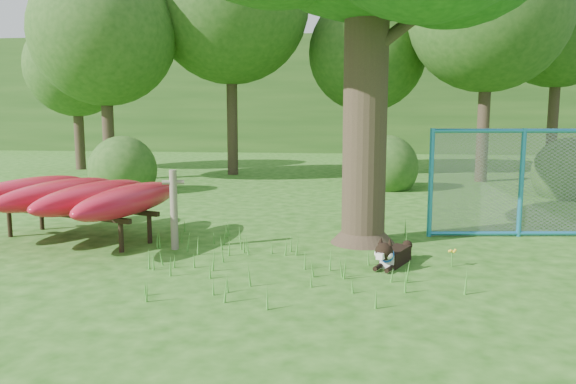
# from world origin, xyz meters

# --- Properties ---
(ground) EXTENTS (80.00, 80.00, 0.00)m
(ground) POSITION_xyz_m (0.00, 0.00, 0.00)
(ground) COLOR #1E5410
(ground) RESTS_ON ground
(wooden_post) EXTENTS (0.34, 0.16, 1.26)m
(wooden_post) POSITION_xyz_m (-1.64, 1.59, 0.67)
(wooden_post) COLOR #6F6653
(wooden_post) RESTS_ON ground
(kayak_rack) EXTENTS (3.41, 3.68, 0.99)m
(kayak_rack) POSITION_xyz_m (-3.47, 2.02, 0.76)
(kayak_rack) COLOR black
(kayak_rack) RESTS_ON ground
(husky_dog) EXTENTS (0.60, 0.96, 0.47)m
(husky_dog) POSITION_xyz_m (1.69, 1.00, 0.16)
(husky_dog) COLOR black
(husky_dog) RESTS_ON ground
(fence_section) EXTENTS (3.18, 0.48, 3.11)m
(fence_section) POSITION_xyz_m (3.99, 3.20, 0.94)
(fence_section) COLOR teal
(fence_section) RESTS_ON ground
(wildflower_clump) EXTENTS (0.12, 0.11, 0.25)m
(wildflower_clump) POSITION_xyz_m (2.52, 1.10, 0.20)
(wildflower_clump) COLOR #479230
(wildflower_clump) RESTS_ON ground
(bg_tree_a) EXTENTS (4.40, 4.40, 6.70)m
(bg_tree_a) POSITION_xyz_m (-6.50, 10.00, 4.48)
(bg_tree_a) COLOR #32271B
(bg_tree_a) RESTS_ON ground
(bg_tree_b) EXTENTS (5.20, 5.20, 8.22)m
(bg_tree_b) POSITION_xyz_m (-3.00, 12.00, 5.61)
(bg_tree_b) COLOR #32271B
(bg_tree_b) RESTS_ON ground
(bg_tree_c) EXTENTS (4.00, 4.00, 6.12)m
(bg_tree_c) POSITION_xyz_m (1.50, 13.00, 4.11)
(bg_tree_c) COLOR #32271B
(bg_tree_c) RESTS_ON ground
(bg_tree_d) EXTENTS (4.80, 4.80, 7.50)m
(bg_tree_d) POSITION_xyz_m (5.00, 11.00, 5.08)
(bg_tree_d) COLOR #32271B
(bg_tree_d) RESTS_ON ground
(bg_tree_e) EXTENTS (4.60, 4.60, 7.55)m
(bg_tree_e) POSITION_xyz_m (8.00, 14.00, 5.23)
(bg_tree_e) COLOR #32271B
(bg_tree_e) RESTS_ON ground
(bg_tree_f) EXTENTS (3.60, 3.60, 5.55)m
(bg_tree_f) POSITION_xyz_m (-9.00, 13.00, 3.73)
(bg_tree_f) COLOR #32271B
(bg_tree_f) RESTS_ON ground
(shrub_left) EXTENTS (1.80, 1.80, 1.80)m
(shrub_left) POSITION_xyz_m (-5.00, 7.50, 0.00)
(shrub_left) COLOR #254C18
(shrub_left) RESTS_ON ground
(shrub_right) EXTENTS (1.80, 1.80, 1.80)m
(shrub_right) POSITION_xyz_m (6.50, 8.00, 0.00)
(shrub_right) COLOR #254C18
(shrub_right) RESTS_ON ground
(shrub_mid) EXTENTS (1.80, 1.80, 1.80)m
(shrub_mid) POSITION_xyz_m (2.00, 9.00, 0.00)
(shrub_mid) COLOR #254C18
(shrub_mid) RESTS_ON ground
(wooded_hillside) EXTENTS (80.00, 12.00, 6.00)m
(wooded_hillside) POSITION_xyz_m (0.00, 28.00, 3.00)
(wooded_hillside) COLOR #254C18
(wooded_hillside) RESTS_ON ground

